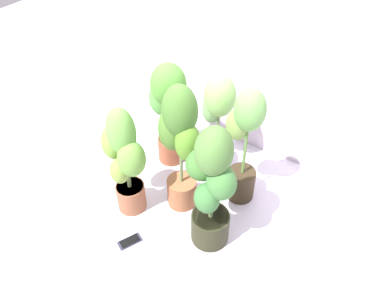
{
  "coord_description": "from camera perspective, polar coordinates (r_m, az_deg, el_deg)",
  "views": [
    {
      "loc": [
        0.91,
        -1.28,
        1.93
      ],
      "look_at": [
        -0.02,
        0.19,
        0.43
      ],
      "focal_mm": 35.11,
      "sensor_mm": 36.0,
      "label": 1
    }
  ],
  "objects": [
    {
      "name": "mylar_back_wall",
      "position": [
        2.5,
        9.02,
        18.49
      ],
      "size": [
        3.2,
        0.01,
        2.0
      ],
      "primitive_type": "cube",
      "color": "silver",
      "rests_on": "ground"
    },
    {
      "name": "potted_plant_back_right",
      "position": [
        2.29,
        7.88,
        0.29
      ],
      "size": [
        0.29,
        0.24,
        0.84
      ],
      "color": "#342818",
      "rests_on": "ground"
    },
    {
      "name": "potted_plant_front_left",
      "position": [
        2.23,
        -10.25,
        -2.11
      ],
      "size": [
        0.35,
        0.26,
        0.78
      ],
      "color": "#935639",
      "rests_on": "ground"
    },
    {
      "name": "ground_plane",
      "position": [
        2.49,
        -2.02,
        -10.14
      ],
      "size": [
        8.0,
        8.0,
        0.0
      ],
      "primitive_type": "plane",
      "color": "silver",
      "rests_on": "ground"
    },
    {
      "name": "potted_plant_center",
      "position": [
        2.17,
        -1.86,
        0.51
      ],
      "size": [
        0.34,
        0.25,
        0.91
      ],
      "color": "#985937",
      "rests_on": "ground"
    },
    {
      "name": "potted_plant_back_center",
      "position": [
        2.53,
        3.89,
        4.51
      ],
      "size": [
        0.28,
        0.25,
        0.74
      ],
      "color": "slate",
      "rests_on": "ground"
    },
    {
      "name": "potted_plant_back_left",
      "position": [
        2.55,
        -3.74,
        6.1
      ],
      "size": [
        0.33,
        0.33,
        0.79
      ],
      "color": "brown",
      "rests_on": "ground"
    },
    {
      "name": "cell_phone",
      "position": [
        2.37,
        -9.43,
        -14.36
      ],
      "size": [
        0.13,
        0.16,
        0.01
      ],
      "rotation": [
        0.0,
        0.0,
        -0.46
      ],
      "color": "#312F44",
      "rests_on": "ground"
    },
    {
      "name": "potted_plant_front_right",
      "position": [
        2.01,
        2.95,
        -6.39
      ],
      "size": [
        0.38,
        0.33,
        0.84
      ],
      "color": "#2A2A17",
      "rests_on": "ground"
    }
  ]
}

